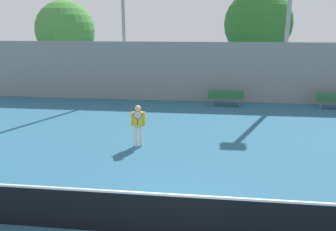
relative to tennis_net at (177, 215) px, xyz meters
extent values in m
cube|color=black|center=(0.00, 0.00, -0.03)|extent=(11.66, 0.03, 0.95)
cube|color=white|center=(0.00, 0.00, 0.47)|extent=(11.66, 0.04, 0.05)
cylinder|color=silver|center=(-2.03, 5.33, -0.12)|extent=(0.14, 0.14, 0.78)
cylinder|color=silver|center=(-1.85, 5.36, -0.12)|extent=(0.14, 0.14, 0.78)
cube|color=yellow|center=(-1.94, 5.35, 0.54)|extent=(0.36, 0.25, 0.54)
cylinder|color=yellow|center=(-2.15, 5.31, 0.55)|extent=(0.10, 0.10, 0.52)
cylinder|color=yellow|center=(-1.73, 5.38, 0.55)|extent=(0.10, 0.10, 0.52)
sphere|color=#DBAD89|center=(-1.94, 5.35, 0.96)|extent=(0.22, 0.22, 0.22)
cylinder|color=black|center=(-1.90, 5.07, 0.52)|extent=(0.03, 0.03, 0.22)
torus|color=red|center=(-1.90, 5.07, 0.77)|extent=(0.31, 0.07, 0.31)
cylinder|color=silver|center=(-1.90, 5.07, 0.77)|extent=(0.26, 0.05, 0.27)
cube|color=#28663D|center=(1.64, 12.27, -0.07)|extent=(1.97, 0.40, 0.04)
cylinder|color=gray|center=(0.85, 12.27, -0.30)|extent=(0.06, 0.06, 0.42)
cylinder|color=gray|center=(2.43, 12.27, -0.30)|extent=(0.06, 0.06, 0.42)
cube|color=#28663D|center=(1.64, 12.45, 0.15)|extent=(1.97, 0.04, 0.40)
cube|color=#28663D|center=(7.57, 12.27, -0.07)|extent=(1.94, 0.40, 0.04)
cylinder|color=gray|center=(6.80, 12.27, -0.30)|extent=(0.06, 0.06, 0.42)
cube|color=#28663D|center=(7.57, 12.45, 0.15)|extent=(1.94, 0.04, 0.40)
cylinder|color=#939399|center=(5.06, 14.08, 4.30)|extent=(0.24, 0.24, 9.63)
cylinder|color=#939399|center=(-4.68, 14.46, 5.23)|extent=(0.21, 0.21, 11.49)
cube|color=gray|center=(0.00, 13.39, 1.25)|extent=(27.53, 0.06, 3.52)
cylinder|color=brown|center=(4.07, 18.85, 0.82)|extent=(0.53, 0.53, 2.66)
sphere|color=#2D6B28|center=(4.07, 18.85, 4.07)|extent=(4.80, 4.80, 4.80)
cylinder|color=brown|center=(-9.88, 17.68, 0.69)|extent=(0.56, 0.56, 2.39)
sphere|color=#428438|center=(-9.88, 17.68, 3.59)|extent=(4.26, 4.26, 4.26)
camera|label=1|loc=(0.52, -6.07, 3.82)|focal=35.00mm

